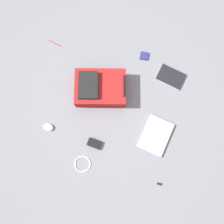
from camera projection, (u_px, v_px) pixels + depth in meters
ground_plane at (107, 113)px, 2.43m from camera, size 4.15×4.15×0.00m
backpack at (100, 88)px, 2.37m from camera, size 0.38×0.49×0.21m
laptop at (156, 135)px, 2.38m from camera, size 0.38×0.32×0.03m
book_red at (171, 77)px, 2.47m from camera, size 0.24×0.28×0.02m
computer_mouse at (48, 127)px, 2.39m from camera, size 0.08×0.10×0.04m
cable_coil at (83, 164)px, 2.35m from camera, size 0.15×0.15×0.01m
power_brick at (94, 144)px, 2.37m from camera, size 0.10×0.13×0.03m
pen_black at (55, 43)px, 2.54m from camera, size 0.05×0.13×0.01m
earbud_pouch at (144, 56)px, 2.51m from camera, size 0.08×0.08×0.02m
usb_stick at (160, 184)px, 2.32m from camera, size 0.02×0.05×0.01m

